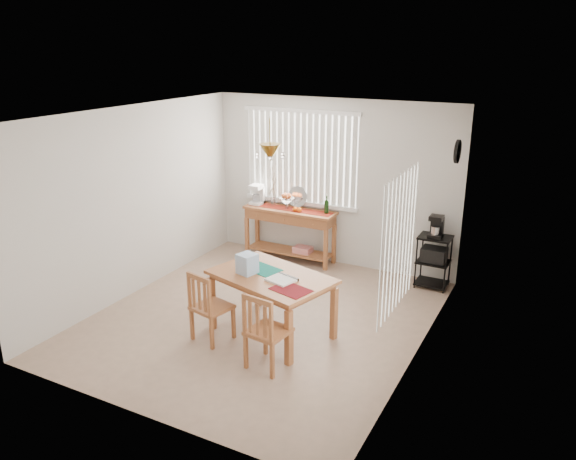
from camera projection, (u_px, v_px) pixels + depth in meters
The scene contains 10 objects.
ground at pixel (262, 318), 7.24m from camera, with size 4.00×4.50×0.01m, color tan.
room_shell at pixel (260, 191), 6.71m from camera, with size 4.20×4.70×2.70m.
sideboard at pixel (290, 222), 9.00m from camera, with size 1.51×0.43×0.85m.
sideboard_items at pixel (276, 199), 9.02m from camera, with size 1.44×0.36×0.65m.
wire_cart at pixel (434, 257), 8.03m from camera, with size 0.45×0.36×0.77m.
cart_items at pixel (436, 227), 7.89m from camera, with size 0.18×0.22×0.32m.
dining_table at pixel (271, 282), 6.67m from camera, with size 1.61×1.25×0.76m.
table_items at pixel (256, 268), 6.62m from camera, with size 1.07×0.78×0.24m.
chair_left at pixel (209, 307), 6.57m from camera, with size 0.48×0.48×0.88m.
chair_right at pixel (266, 332), 6.00m from camera, with size 0.46×0.46×0.89m.
Camera 1 is at (3.30, -5.61, 3.38)m, focal length 35.00 mm.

